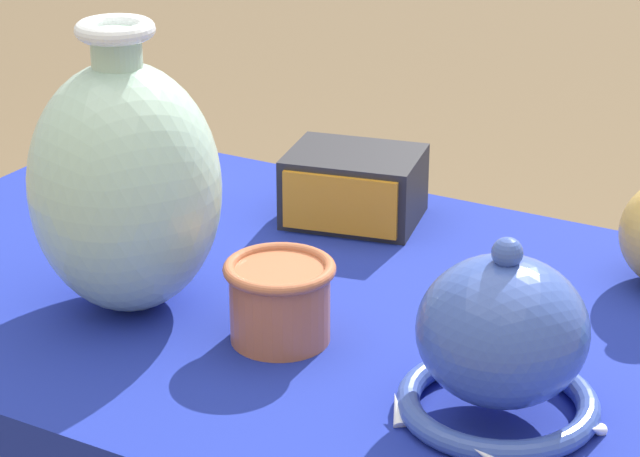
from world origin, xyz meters
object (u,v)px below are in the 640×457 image
(vase_tall_bulbous, at_px, (125,185))
(cup_wide_terracotta, at_px, (280,298))
(mosaic_tile_box, at_px, (354,187))
(vase_dome_bell, at_px, (501,344))
(pot_squat_ivory, at_px, (167,176))

(vase_tall_bulbous, bearing_deg, cup_wide_terracotta, 3.06)
(vase_tall_bulbous, distance_m, mosaic_tile_box, 0.35)
(vase_tall_bulbous, distance_m, cup_wide_terracotta, 0.20)
(mosaic_tile_box, bearing_deg, vase_dome_bell, -58.17)
(vase_tall_bulbous, height_order, vase_dome_bell, vase_tall_bulbous)
(vase_dome_bell, bearing_deg, vase_tall_bulbous, 177.59)
(cup_wide_terracotta, xyz_separation_m, pot_squat_ivory, (-0.33, 0.27, -0.02))
(vase_dome_bell, xyz_separation_m, pot_squat_ivory, (-0.58, 0.30, -0.04))
(mosaic_tile_box, height_order, pot_squat_ivory, mosaic_tile_box)
(vase_dome_bell, distance_m, mosaic_tile_box, 0.47)
(vase_dome_bell, height_order, cup_wide_terracotta, vase_dome_bell)
(mosaic_tile_box, bearing_deg, cup_wide_terracotta, -87.42)
(vase_tall_bulbous, height_order, pot_squat_ivory, vase_tall_bulbous)
(vase_dome_bell, distance_m, pot_squat_ivory, 0.65)
(vase_tall_bulbous, xyz_separation_m, vase_dome_bell, (0.43, -0.02, -0.07))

